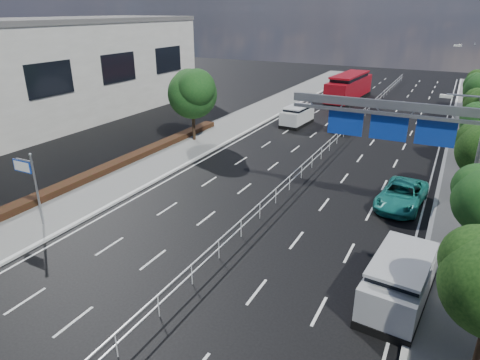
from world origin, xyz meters
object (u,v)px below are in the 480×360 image
at_px(silver_minivan, 400,280).
at_px(pedestrian_a, 476,202).
at_px(toilet_sign, 29,176).
at_px(parked_car_dark, 437,129).
at_px(white_minivan, 297,116).
at_px(overhead_gantry, 403,124).
at_px(near_car_dark, 341,84).
at_px(red_bus, 349,87).
at_px(parked_car_teal, 402,195).
at_px(near_car_silver, 342,122).

xyz_separation_m(silver_minivan, pedestrian_a, (2.82, 10.03, -0.02)).
bearing_deg(toilet_sign, parked_car_dark, 57.88).
xyz_separation_m(white_minivan, parked_car_dark, (13.45, 2.14, -0.29)).
bearing_deg(overhead_gantry, near_car_dark, 108.49).
bearing_deg(overhead_gantry, red_bus, 107.93).
distance_m(near_car_dark, parked_car_teal, 40.98).
xyz_separation_m(toilet_sign, silver_minivan, (19.25, 2.07, -1.88)).
bearing_deg(near_car_silver, parked_car_teal, 116.36).
relative_size(parked_car_teal, parked_car_dark, 1.10).
height_order(parked_car_dark, pedestrian_a, pedestrian_a).
distance_m(parked_car_teal, parked_car_dark, 18.02).
xyz_separation_m(red_bus, parked_car_dark, (11.79, -12.97, -1.14)).
distance_m(white_minivan, red_bus, 15.23).
xyz_separation_m(near_car_silver, parked_car_dark, (8.88, 1.53, -0.06)).
distance_m(near_car_dark, parked_car_dark, 25.27).
bearing_deg(silver_minivan, overhead_gantry, 106.26).
relative_size(near_car_silver, parked_car_teal, 0.84).
bearing_deg(silver_minivan, red_bus, 111.83).
xyz_separation_m(overhead_gantry, silver_minivan, (1.56, -7.99, -4.54)).
relative_size(overhead_gantry, near_car_dark, 1.99).
height_order(toilet_sign, parked_car_dark, toilet_sign).
height_order(white_minivan, parked_car_teal, white_minivan).
height_order(silver_minivan, parked_car_dark, silver_minivan).
bearing_deg(toilet_sign, silver_minivan, 6.12).
bearing_deg(toilet_sign, near_car_silver, 70.73).
bearing_deg(near_car_dark, red_bus, 118.38).
xyz_separation_m(near_car_dark, pedestrian_a, (17.93, -38.46, 0.20)).
distance_m(near_car_silver, parked_car_teal, 18.34).
bearing_deg(overhead_gantry, pedestrian_a, 25.07).
height_order(near_car_silver, parked_car_dark, near_car_silver).
bearing_deg(parked_car_dark, toilet_sign, -122.02).
bearing_deg(near_car_dark, toilet_sign, 92.81).
bearing_deg(silver_minivan, near_car_silver, 114.61).
xyz_separation_m(overhead_gantry, parked_car_dark, (1.14, 19.95, -4.91)).
bearing_deg(silver_minivan, pedestrian_a, 79.52).
bearing_deg(parked_car_dark, near_car_dark, 125.63).
relative_size(toilet_sign, parked_car_dark, 0.91).
bearing_deg(overhead_gantry, toilet_sign, -150.40).
bearing_deg(near_car_silver, near_car_dark, -74.99).
distance_m(red_bus, near_car_dark, 8.18).
distance_m(toilet_sign, overhead_gantry, 20.52).
bearing_deg(silver_minivan, parked_car_dark, 96.07).
relative_size(near_car_dark, parked_car_dark, 1.07).
height_order(white_minivan, silver_minivan, silver_minivan).
xyz_separation_m(parked_car_teal, parked_car_dark, (0.81, 18.00, -0.04)).
bearing_deg(overhead_gantry, silver_minivan, -78.95).
xyz_separation_m(near_car_dark, parked_car_dark, (14.69, -20.56, -0.15)).
bearing_deg(red_bus, near_car_dark, 114.78).
bearing_deg(white_minivan, parked_car_teal, -47.50).
bearing_deg(white_minivan, near_car_silver, 11.56).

